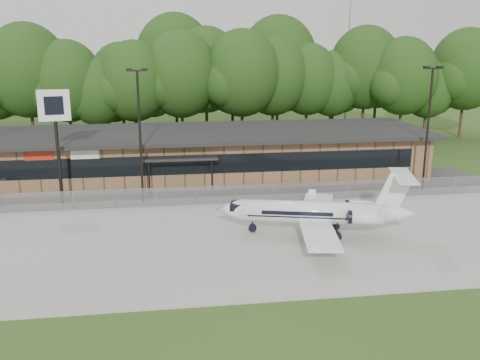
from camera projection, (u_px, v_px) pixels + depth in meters
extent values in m
plane|color=#334C1B|center=(235.00, 295.00, 26.39)|extent=(160.00, 160.00, 0.00)
cube|color=#9E9B93|center=(218.00, 237.00, 34.04)|extent=(64.00, 18.00, 0.08)
cube|color=#383835|center=(204.00, 189.00, 45.05)|extent=(50.00, 9.00, 0.06)
cube|color=#8B5C45|center=(200.00, 155.00, 48.86)|extent=(40.00, 10.00, 4.00)
cube|color=black|center=(204.00, 164.00, 43.98)|extent=(36.00, 0.08, 1.60)
cube|color=black|center=(200.00, 133.00, 47.83)|extent=(41.00, 11.50, 0.30)
cube|color=black|center=(180.00, 158.00, 42.97)|extent=(6.00, 1.60, 0.20)
cube|color=#B12815|center=(39.00, 156.00, 41.89)|extent=(2.20, 0.06, 0.70)
cube|color=silver|center=(85.00, 155.00, 42.37)|extent=(2.20, 0.06, 0.70)
cube|color=gray|center=(209.00, 196.00, 40.56)|extent=(46.00, 0.03, 1.50)
cube|color=gray|center=(209.00, 186.00, 40.37)|extent=(46.00, 0.04, 0.04)
cylinder|color=gray|center=(349.00, 38.00, 72.18)|extent=(0.20, 0.20, 25.00)
cylinder|color=black|center=(140.00, 139.00, 40.23)|extent=(0.18, 0.18, 10.00)
cube|color=black|center=(137.00, 71.00, 38.95)|extent=(1.20, 0.12, 0.12)
cube|color=black|center=(129.00, 70.00, 38.85)|extent=(0.45, 0.30, 0.22)
cube|color=black|center=(145.00, 69.00, 39.01)|extent=(0.45, 0.30, 0.22)
cylinder|color=black|center=(427.00, 132.00, 43.38)|extent=(0.18, 0.18, 10.00)
cube|color=black|center=(433.00, 68.00, 42.09)|extent=(1.20, 0.12, 0.12)
cube|color=black|center=(427.00, 67.00, 42.00)|extent=(0.45, 0.30, 0.22)
cube|color=black|center=(440.00, 67.00, 42.15)|extent=(0.45, 0.30, 0.22)
cylinder|color=white|center=(311.00, 213.00, 34.01)|extent=(8.99, 3.62, 1.43)
cone|color=white|center=(228.00, 210.00, 34.58)|extent=(2.08, 1.83, 1.43)
cone|color=white|center=(399.00, 214.00, 33.39)|extent=(2.26, 1.87, 1.43)
cube|color=white|center=(319.00, 236.00, 31.23)|extent=(3.24, 5.67, 0.11)
cube|color=white|center=(317.00, 206.00, 36.89)|extent=(3.24, 5.67, 0.11)
cylinder|color=white|center=(365.00, 219.00, 32.56)|extent=(2.10, 1.27, 0.80)
cylinder|color=white|center=(361.00, 208.00, 34.70)|extent=(2.10, 1.27, 0.80)
cube|color=white|center=(393.00, 194.00, 33.11)|extent=(2.15, 0.67, 2.69)
cube|color=white|center=(403.00, 177.00, 32.77)|extent=(2.15, 4.26, 0.09)
cube|color=black|center=(238.00, 207.00, 34.45)|extent=(1.13, 1.26, 0.45)
cube|color=black|center=(336.00, 232.00, 34.14)|extent=(1.23, 2.25, 0.62)
cylinder|color=black|center=(253.00, 229.00, 34.72)|extent=(0.65, 0.65, 0.20)
cylinder|color=black|center=(58.00, 151.00, 39.90)|extent=(0.28, 0.28, 8.30)
cube|color=silver|center=(54.00, 105.00, 39.03)|extent=(2.30, 0.56, 2.28)
cube|color=black|center=(54.00, 106.00, 38.90)|extent=(1.34, 0.22, 1.35)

